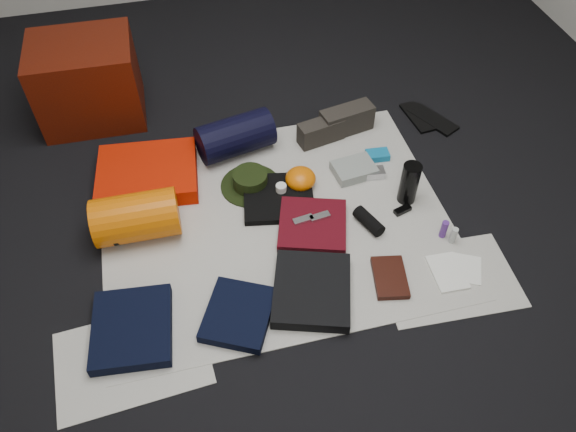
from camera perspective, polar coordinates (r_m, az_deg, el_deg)
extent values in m
cube|color=black|center=(2.65, -1.27, -0.68)|extent=(4.50, 4.50, 0.02)
cube|color=silver|center=(2.64, -1.28, -0.49)|extent=(1.60, 1.30, 0.01)
cube|color=silver|center=(2.33, -15.56, -13.73)|extent=(0.61, 0.44, 0.00)
cube|color=silver|center=(2.53, 15.94, -6.15)|extent=(0.60, 0.43, 0.00)
cube|color=#4C1105|center=(3.27, -19.69, 12.78)|extent=(0.54, 0.45, 0.44)
cube|color=red|center=(2.87, -14.06, 4.17)|extent=(0.52, 0.44, 0.09)
cylinder|color=#CC5903|center=(2.59, -15.16, -0.13)|extent=(0.38, 0.22, 0.22)
cylinder|color=black|center=(2.61, -17.30, -0.55)|extent=(0.02, 0.22, 0.22)
cylinder|color=black|center=(2.59, -12.98, 0.25)|extent=(0.02, 0.22, 0.22)
cylinder|color=black|center=(2.92, -5.37, 8.09)|extent=(0.42, 0.28, 0.20)
cylinder|color=black|center=(2.79, -3.81, 3.13)|extent=(0.34, 0.34, 0.01)
cylinder|color=black|center=(2.76, -3.85, 3.73)|extent=(0.17, 0.17, 0.07)
cube|color=#2C2822|center=(3.00, 3.39, 8.58)|extent=(0.26, 0.14, 0.12)
cube|color=#2C2822|center=(3.07, 5.98, 9.68)|extent=(0.30, 0.16, 0.14)
cube|color=black|center=(3.27, 13.02, 9.76)|extent=(0.12, 0.27, 0.01)
cube|color=black|center=(3.27, 14.46, 9.50)|extent=(0.23, 0.31, 0.02)
cube|color=black|center=(2.36, -15.55, -10.93)|extent=(0.34, 0.38, 0.06)
cube|color=black|center=(2.32, -5.06, -9.92)|extent=(0.36, 0.38, 0.05)
cube|color=black|center=(2.37, 2.43, -7.54)|extent=(0.41, 0.44, 0.06)
cube|color=black|center=(2.71, -0.96, 1.85)|extent=(0.38, 0.37, 0.03)
cube|color=#4B0811|center=(2.59, 2.50, -0.93)|extent=(0.39, 0.39, 0.04)
ellipsoid|color=#CC5903|center=(2.76, 1.29, 3.82)|extent=(0.17, 0.17, 0.10)
cube|color=gray|center=(2.86, 6.72, 4.73)|extent=(0.22, 0.18, 0.05)
cylinder|color=black|center=(2.71, 12.22, 3.29)|extent=(0.11, 0.11, 0.22)
cylinder|color=black|center=(2.62, 8.21, -0.52)|extent=(0.12, 0.17, 0.06)
cube|color=silver|center=(2.86, 8.68, 4.33)|extent=(0.11, 0.08, 0.04)
cube|color=#106C9B|center=(2.96, 9.07, 6.13)|extent=(0.12, 0.08, 0.04)
cylinder|color=#512780|center=(2.64, 15.55, -1.30)|extent=(0.04, 0.04, 0.09)
cylinder|color=#A9AEAA|center=(2.63, 16.46, -1.90)|extent=(0.04, 0.04, 0.09)
cube|color=black|center=(2.46, 10.31, -6.16)|extent=(0.17, 0.23, 0.03)
cube|color=silver|center=(2.54, 15.89, -5.50)|extent=(0.14, 0.20, 0.01)
cube|color=silver|center=(2.58, 17.73, -5.14)|extent=(0.18, 0.19, 0.01)
cube|color=black|center=(2.72, 11.56, 0.60)|extent=(0.09, 0.06, 0.02)
cube|color=silver|center=(2.35, -13.95, -11.65)|extent=(0.07, 0.07, 0.01)
cylinder|color=silver|center=(2.71, -0.70, 2.87)|extent=(0.05, 0.05, 0.04)
cube|color=silver|center=(2.58, 1.55, -0.37)|extent=(0.10, 0.05, 0.01)
cube|color=silver|center=(2.59, 3.26, -0.05)|extent=(0.10, 0.05, 0.01)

